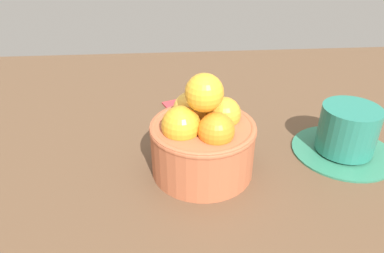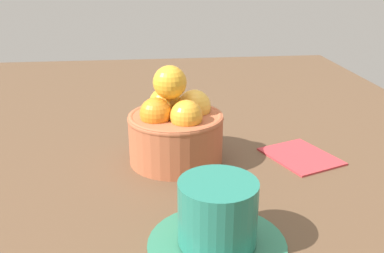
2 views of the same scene
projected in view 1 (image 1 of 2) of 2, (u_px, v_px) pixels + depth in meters
ground_plane at (202, 182)px, 49.86cm from camera, size 142.40×100.84×4.22cm
terracotta_bowl at (202, 138)px, 46.18cm from camera, size 13.78×13.78×14.28cm
coffee_cup at (347, 134)px, 50.92cm from camera, size 14.53×14.53×7.34cm
folded_napkin at (197, 106)px, 64.84cm from camera, size 12.94×11.77×0.60cm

